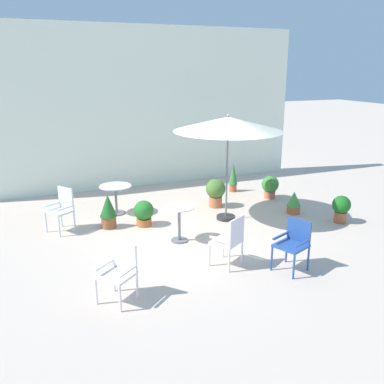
% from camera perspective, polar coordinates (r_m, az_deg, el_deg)
% --- Properties ---
extents(ground_plane, '(60.00, 60.00, 0.00)m').
position_cam_1_polar(ground_plane, '(9.10, 0.03, -5.74)').
color(ground_plane, beige).
extents(villa_facade, '(10.09, 0.30, 4.63)m').
position_cam_1_polar(villa_facade, '(12.56, -7.58, 11.27)').
color(villa_facade, white).
rests_on(villa_facade, ground).
extents(patio_umbrella_0, '(2.48, 2.48, 2.48)m').
position_cam_1_polar(patio_umbrella_0, '(9.45, 4.95, 9.13)').
color(patio_umbrella_0, '#2D2D2D').
rests_on(patio_umbrella_0, ground).
extents(cafe_table_0, '(0.78, 0.78, 0.72)m').
position_cam_1_polar(cafe_table_0, '(10.34, -10.38, -0.28)').
color(cafe_table_0, silver).
rests_on(cafe_table_0, ground).
extents(cafe_table_1, '(0.63, 0.63, 0.76)m').
position_cam_1_polar(cafe_table_1, '(8.56, -1.76, -3.48)').
color(cafe_table_1, white).
rests_on(cafe_table_1, ground).
extents(patio_chair_0, '(0.63, 0.65, 0.97)m').
position_cam_1_polar(patio_chair_0, '(9.53, -17.32, -1.90)').
color(patio_chair_0, silver).
rests_on(patio_chair_0, ground).
extents(patio_chair_1, '(0.67, 0.67, 0.89)m').
position_cam_1_polar(patio_chair_1, '(6.58, -9.90, -10.27)').
color(patio_chair_1, white).
rests_on(patio_chair_1, ground).
extents(patio_chair_2, '(0.65, 0.64, 0.90)m').
position_cam_1_polar(patio_chair_2, '(7.61, 13.74, -6.54)').
color(patio_chair_2, '#264B95').
rests_on(patio_chair_2, ground).
extents(patio_chair_3, '(0.66, 0.64, 0.95)m').
position_cam_1_polar(patio_chair_3, '(7.53, 5.28, -6.27)').
color(patio_chair_3, white).
rests_on(patio_chair_3, ground).
extents(potted_plant_0, '(0.47, 0.47, 0.63)m').
position_cam_1_polar(potted_plant_0, '(11.63, 10.63, 0.84)').
color(potted_plant_0, '#C16546').
rests_on(potted_plant_0, ground).
extents(potted_plant_1, '(0.42, 0.42, 0.64)m').
position_cam_1_polar(potted_plant_1, '(10.22, 19.72, -1.97)').
color(potted_plant_1, '#AE5B38').
rests_on(potted_plant_1, ground).
extents(potted_plant_2, '(0.51, 0.51, 0.74)m').
position_cam_1_polar(potted_plant_2, '(10.71, 3.25, 0.12)').
color(potted_plant_2, '#C46C3F').
rests_on(potted_plant_2, ground).
extents(potted_plant_3, '(0.38, 0.38, 0.77)m').
position_cam_1_polar(potted_plant_3, '(9.49, -11.37, -2.48)').
color(potted_plant_3, brown).
rests_on(potted_plant_3, ground).
extents(potted_plant_4, '(0.45, 0.45, 0.59)m').
position_cam_1_polar(potted_plant_4, '(9.53, -6.61, -2.80)').
color(potted_plant_4, '#B86432').
rests_on(potted_plant_4, ground).
extents(potted_plant_5, '(0.26, 0.26, 0.84)m').
position_cam_1_polar(potted_plant_5, '(12.09, 5.64, 2.09)').
color(potted_plant_5, '#BB5D33').
rests_on(potted_plant_5, ground).
extents(potted_plant_6, '(0.35, 0.35, 0.56)m').
position_cam_1_polar(potted_plant_6, '(10.55, 13.74, -1.36)').
color(potted_plant_6, '#B8613B').
rests_on(potted_plant_6, ground).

